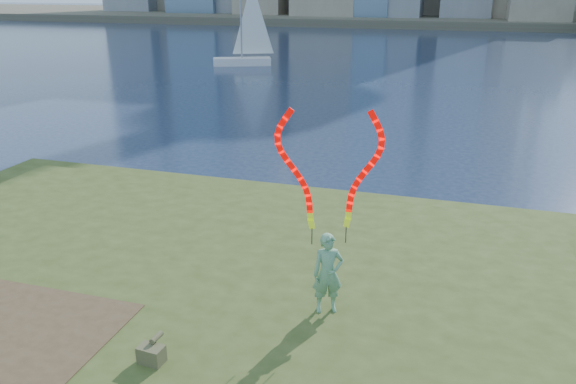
% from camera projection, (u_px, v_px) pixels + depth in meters
% --- Properties ---
extents(ground, '(320.00, 320.00, 0.00)m').
position_uv_depth(ground, '(217.00, 301.00, 11.56)').
color(ground, '#1A2842').
rests_on(ground, ground).
extents(grassy_knoll, '(20.00, 18.00, 0.80)m').
position_uv_depth(grassy_knoll, '(161.00, 354.00, 9.38)').
color(grassy_knoll, '#374619').
rests_on(grassy_knoll, ground).
extents(dirt_patch, '(3.20, 3.00, 0.02)m').
position_uv_depth(dirt_patch, '(8.00, 338.00, 9.01)').
color(dirt_patch, '#47331E').
rests_on(dirt_patch, grassy_knoll).
extents(far_shore, '(320.00, 40.00, 1.20)m').
position_uv_depth(far_shore, '(441.00, 18.00, 96.50)').
color(far_shore, '#4E4939').
rests_on(far_shore, ground).
extents(woman_with_ribbons, '(1.83, 0.81, 3.85)m').
position_uv_depth(woman_with_ribbons, '(329.00, 233.00, 9.31)').
color(woman_with_ribbons, '#1D7632').
rests_on(woman_with_ribbons, grassy_knoll).
extents(canvas_bag, '(0.40, 0.45, 0.36)m').
position_uv_depth(canvas_bag, '(152.00, 353.00, 8.40)').
color(canvas_bag, '#443D25').
rests_on(canvas_bag, grassy_knoll).
extents(sailboat, '(4.75, 3.13, 7.32)m').
position_uv_depth(sailboat, '(245.00, 49.00, 44.54)').
color(sailboat, silver).
rests_on(sailboat, ground).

